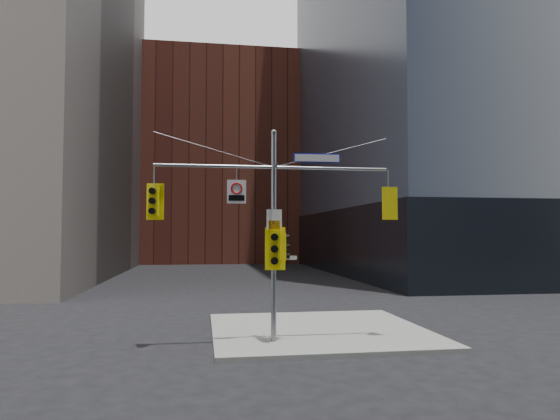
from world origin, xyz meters
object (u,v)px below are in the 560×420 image
object	(u,v)px
traffic_light_pole_side	(283,247)
regulatory_sign_arm	(237,191)
signal_assembly	(274,214)
street_sign_blade	(317,158)
traffic_light_east_arm	(389,204)
traffic_light_west_arm	(154,201)
traffic_light_pole_front	(275,249)

from	to	relation	value
traffic_light_pole_side	regulatory_sign_arm	size ratio (longest dim) A/B	1.18
regulatory_sign_arm	signal_assembly	bearing A→B (deg)	2.28
street_sign_blade	regulatory_sign_arm	distance (m)	3.01
signal_assembly	traffic_light_east_arm	bearing A→B (deg)	0.02
signal_assembly	traffic_light_west_arm	bearing A→B (deg)	179.82
signal_assembly	traffic_light_pole_front	world-z (taller)	signal_assembly
traffic_light_pole_front	traffic_light_pole_side	bearing A→B (deg)	52.10
traffic_light_east_arm	traffic_light_pole_front	distance (m)	4.37
traffic_light_pole_side	traffic_light_pole_front	world-z (taller)	traffic_light_pole_front
traffic_light_east_arm	traffic_light_pole_side	distance (m)	4.05
signal_assembly	traffic_light_pole_side	bearing A→B (deg)	2.05
traffic_light_pole_side	traffic_light_pole_front	bearing A→B (deg)	124.78
traffic_light_west_arm	traffic_light_pole_front	xyz separation A→B (m)	(3.96, -0.28, -1.56)
traffic_light_east_arm	regulatory_sign_arm	xyz separation A→B (m)	(-5.34, -0.02, 0.38)
traffic_light_west_arm	traffic_light_pole_side	distance (m)	4.54
traffic_light_west_arm	traffic_light_pole_side	world-z (taller)	traffic_light_west_arm
street_sign_blade	traffic_light_pole_side	bearing A→B (deg)	-178.70
signal_assembly	traffic_light_pole_side	world-z (taller)	signal_assembly
traffic_light_east_arm	street_sign_blade	world-z (taller)	street_sign_blade
signal_assembly	traffic_light_pole_side	xyz separation A→B (m)	(0.32, 0.01, -1.12)
street_sign_blade	signal_assembly	bearing A→B (deg)	-178.18
signal_assembly	street_sign_blade	xyz separation A→B (m)	(1.51, 0.00, 1.93)
traffic_light_pole_side	street_sign_blade	world-z (taller)	street_sign_blade
traffic_light_pole_side	street_sign_blade	distance (m)	3.27
street_sign_blade	traffic_light_east_arm	bearing A→B (deg)	1.68
traffic_light_pole_side	traffic_light_east_arm	bearing A→B (deg)	-96.49
regulatory_sign_arm	traffic_light_pole_front	bearing A→B (deg)	-9.64
signal_assembly	street_sign_blade	distance (m)	2.45
traffic_light_east_arm	traffic_light_pole_front	xyz separation A→B (m)	(-4.08, -0.27, -1.56)
signal_assembly	traffic_light_east_arm	size ratio (longest dim) A/B	6.99
traffic_light_pole_front	regulatory_sign_arm	size ratio (longest dim) A/B	1.81
traffic_light_pole_front	traffic_light_east_arm	bearing A→B (deg)	14.74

